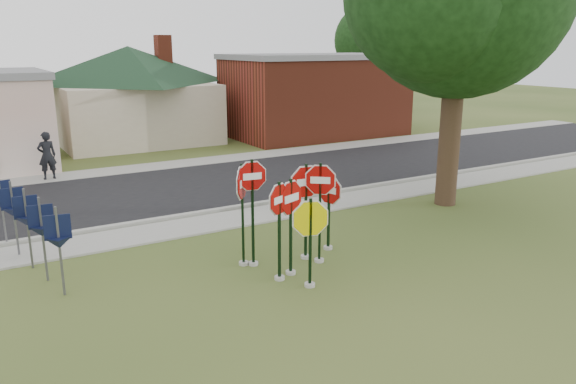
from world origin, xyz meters
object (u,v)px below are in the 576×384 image
stop_sign_center (291,213)px  stop_sign_left (279,218)px  pedestrian (47,155)px  stop_sign_yellow (310,232)px

stop_sign_center → stop_sign_left: size_ratio=1.00×
stop_sign_left → pedestrian: bearing=103.1°
stop_sign_yellow → pedestrian: bearing=104.0°
stop_sign_center → stop_sign_left: bearing=-159.0°
stop_sign_left → pedestrian: (-3.08, 13.23, -0.47)m
stop_sign_yellow → pedestrian: size_ratio=1.14×
stop_sign_center → pedestrian: size_ratio=1.27×
stop_sign_center → stop_sign_left: 0.42m
stop_sign_yellow → stop_sign_left: stop_sign_left is taller
stop_sign_yellow → pedestrian: 14.34m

